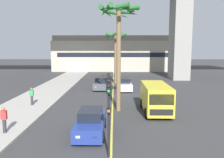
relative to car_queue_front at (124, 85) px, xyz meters
The scene contains 12 objects.
sidewalk_left 14.18m from the car_queue_front, 131.81° to the right, with size 4.80×80.00×0.15m, color #ADA89E.
lane_stripe_center 3.02m from the car_queue_front, 119.41° to the right, with size 0.14×56.00×0.01m, color #DBCC4C.
pier_building_backdrop 27.11m from the car_queue_front, 93.07° to the left, with size 28.37×8.04×8.23m.
car_queue_front is the anchor object (origin of this frame).
car_queue_second 3.11m from the car_queue_front, 165.34° to the left, with size 1.96×4.16×1.56m.
car_queue_third 15.34m from the car_queue_front, 100.34° to the right, with size 1.85×4.11×1.56m.
delivery_van 10.34m from the car_queue_front, 77.80° to the right, with size 2.20×5.27×2.36m.
traffic_light_median_near 18.39m from the car_queue_front, 94.83° to the right, with size 0.24×0.37×4.20m.
palm_tree_near_median 11.69m from the car_queue_front, 95.50° to the right, with size 3.42×3.51×8.91m.
palm_tree_mid_median 7.83m from the car_queue_front, 100.62° to the left, with size 3.39×3.49×7.75m.
pedestrian_near_crosswalk 17.31m from the car_queue_front, 117.80° to the right, with size 0.34×0.22×1.62m.
pedestrian_mid_block 12.17m from the car_queue_front, 136.80° to the right, with size 0.34×0.22×1.62m.
Camera 1 is at (0.17, -2.32, 5.35)m, focal length 36.72 mm.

